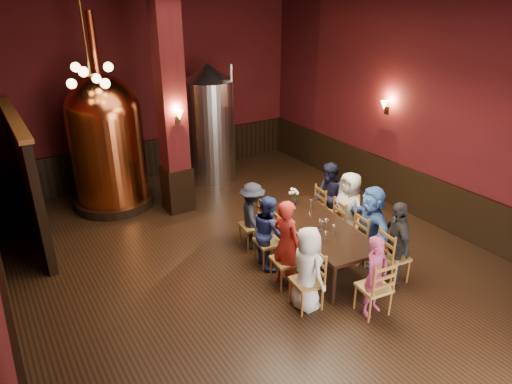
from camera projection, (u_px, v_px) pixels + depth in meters
room at (256, 144)px, 7.42m from camera, size 10.00×10.02×4.50m
wainscot_right at (407, 190)px, 10.07m from camera, size 0.08×9.90×1.00m
wainscot_back at (155, 158)px, 11.96m from camera, size 7.90×0.08×1.00m
wainscot_left at (11, 316)px, 6.21m from camera, size 0.08×9.90×1.00m
column at (172, 111)px, 9.43m from camera, size 0.58×0.58×4.50m
partition at (27, 180)px, 8.76m from camera, size 0.22×3.50×2.40m
pendant_cluster at (90, 75)px, 8.43m from camera, size 0.90×0.90×1.70m
sconce_wall at (387, 107)px, 9.96m from camera, size 0.20×0.20×0.36m
sconce_column at (178, 116)px, 9.22m from camera, size 0.20×0.20×0.36m
dining_table at (319, 229)px, 8.06m from camera, size 1.29×2.51×0.75m
chair_0 at (307, 282)px, 7.00m from camera, size 0.51×0.51×0.92m
person_0 at (307, 269)px, 6.90m from camera, size 0.45×0.68×1.38m
chair_1 at (286, 260)px, 7.55m from camera, size 0.51×0.51×0.92m
person_1 at (286, 244)px, 7.42m from camera, size 0.46×0.62×1.55m
chair_2 at (268, 242)px, 8.10m from camera, size 0.51×0.51×0.92m
person_2 at (268, 231)px, 8.01m from camera, size 0.47×0.71×1.34m
chair_3 at (252, 225)px, 8.65m from camera, size 0.51×0.51×0.92m
person_3 at (252, 216)px, 8.57m from camera, size 0.73×0.96×1.32m
chair_4 at (394, 256)px, 7.66m from camera, size 0.51×0.51×0.92m
person_4 at (396, 242)px, 7.54m from camera, size 0.68×0.93×1.47m
chair_5 at (369, 238)px, 8.21m from camera, size 0.51×0.51×0.92m
person_5 at (370, 225)px, 8.10m from camera, size 0.77×1.43×1.47m
chair_6 at (347, 222)px, 8.75m from camera, size 0.51×0.51×0.92m
person_6 at (348, 209)px, 8.64m from camera, size 0.49×0.74×1.48m
chair_7 at (328, 208)px, 9.31m from camera, size 0.51×0.51×0.92m
person_7 at (329, 197)px, 9.20m from camera, size 0.54×0.77×1.43m
chair_8 at (374, 287)px, 6.87m from camera, size 0.51×0.51×0.92m
person_8 at (375, 276)px, 6.79m from camera, size 0.53×0.40×1.31m
copper_kettle at (107, 141)px, 9.93m from camera, size 1.92×1.92×4.19m
steel_vessel at (210, 124)px, 11.38m from camera, size 1.54×1.54×2.95m
rose_vase at (294, 194)px, 8.75m from camera, size 0.19×0.19×0.33m
wine_glass_0 at (326, 223)px, 7.93m from camera, size 0.07×0.07×0.17m
wine_glass_1 at (322, 226)px, 7.86m from camera, size 0.07×0.07×0.17m
wine_glass_2 at (334, 229)px, 7.73m from camera, size 0.07×0.07×0.17m
wine_glass_3 at (320, 224)px, 7.91m from camera, size 0.07×0.07×0.17m
wine_glass_4 at (290, 213)px, 8.31m from camera, size 0.07×0.07×0.17m
wine_glass_5 at (326, 236)px, 7.52m from camera, size 0.07×0.07×0.17m
wine_glass_6 at (311, 204)px, 8.64m from camera, size 0.07×0.07×0.17m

